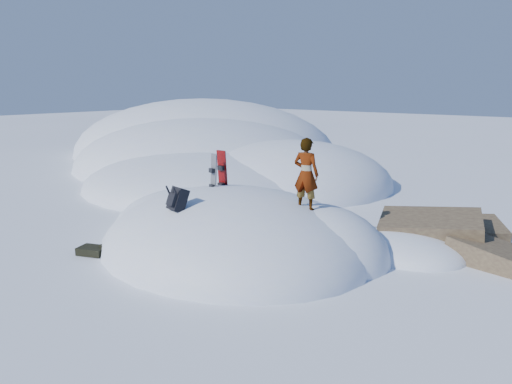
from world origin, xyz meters
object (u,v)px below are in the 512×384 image
Objects in this scene: backpack at (177,199)px; snowboard_red at (222,178)px; person at (306,174)px; snowboard_dark at (213,180)px.

snowboard_red is at bearing 118.39° from backpack.
snowboard_red reaches higher than backpack.
snowboard_red is 2.75m from person.
snowboard_dark is 2.65m from person.
snowboard_dark reaches higher than backpack.
snowboard_dark is 2.22× the size of backpack.
backpack is (0.56, -1.72, -0.10)m from snowboard_dark.
snowboard_dark is 1.81m from backpack.
person is (2.71, -0.19, 0.44)m from snowboard_red.
snowboard_dark is (0.10, -0.46, 0.03)m from snowboard_red.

